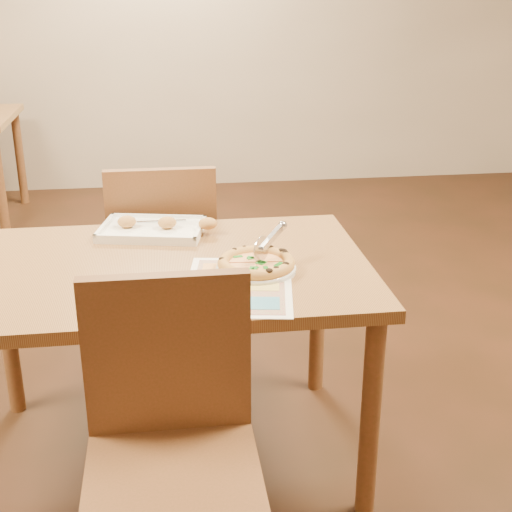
{
  "coord_description": "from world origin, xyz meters",
  "views": [
    {
      "loc": [
        0.01,
        -2.1,
        1.57
      ],
      "look_at": [
        0.28,
        -0.09,
        0.77
      ],
      "focal_mm": 50.0,
      "sensor_mm": 36.0,
      "label": 1
    }
  ],
  "objects": [
    {
      "name": "pizza_cutter",
      "position": [
        0.33,
        -0.06,
        0.81
      ],
      "size": [
        0.12,
        0.13,
        0.09
      ],
      "rotation": [
        0.0,
        0.0,
        0.83
      ],
      "color": "silver",
      "rests_on": "pizza"
    },
    {
      "name": "menu",
      "position": [
        0.22,
        -0.2,
        0.72
      ],
      "size": [
        0.37,
        0.48,
        0.0
      ],
      "primitive_type": "cube",
      "rotation": [
        0.0,
        0.0,
        -0.16
      ],
      "color": "white",
      "rests_on": "dining_table"
    },
    {
      "name": "room",
      "position": [
        0.0,
        0.0,
        1.35
      ],
      "size": [
        7.0,
        7.0,
        7.0
      ],
      "color": "black",
      "rests_on": "ground"
    },
    {
      "name": "dining_table",
      "position": [
        0.0,
        0.0,
        0.63
      ],
      "size": [
        1.3,
        0.85,
        0.72
      ],
      "color": "olive",
      "rests_on": "ground"
    },
    {
      "name": "appetizer_tray",
      "position": [
        -0.02,
        0.3,
        0.74
      ],
      "size": [
        0.43,
        0.31,
        0.06
      ],
      "rotation": [
        0.0,
        0.0,
        -0.21
      ],
      "color": "white",
      "rests_on": "dining_table"
    },
    {
      "name": "pizza",
      "position": [
        0.28,
        -0.09,
        0.75
      ],
      "size": [
        0.24,
        0.24,
        0.04
      ],
      "rotation": [
        0.0,
        0.0,
        -0.07
      ],
      "color": "#D69649",
      "rests_on": "plate"
    },
    {
      "name": "chair_far",
      "position": [
        -0.0,
        0.6,
        0.57
      ],
      "size": [
        0.42,
        0.42,
        0.47
      ],
      "rotation": [
        0.0,
        0.0,
        3.14
      ],
      "color": "brown",
      "rests_on": "ground"
    },
    {
      "name": "chair_near",
      "position": [
        0.0,
        -0.6,
        0.57
      ],
      "size": [
        0.42,
        0.42,
        0.47
      ],
      "color": "brown",
      "rests_on": "ground"
    },
    {
      "name": "plate",
      "position": [
        0.28,
        -0.09,
        0.73
      ],
      "size": [
        0.29,
        0.29,
        0.01
      ],
      "primitive_type": "cylinder",
      "rotation": [
        0.0,
        0.0,
        0.17
      ],
      "color": "silver",
      "rests_on": "dining_table"
    }
  ]
}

